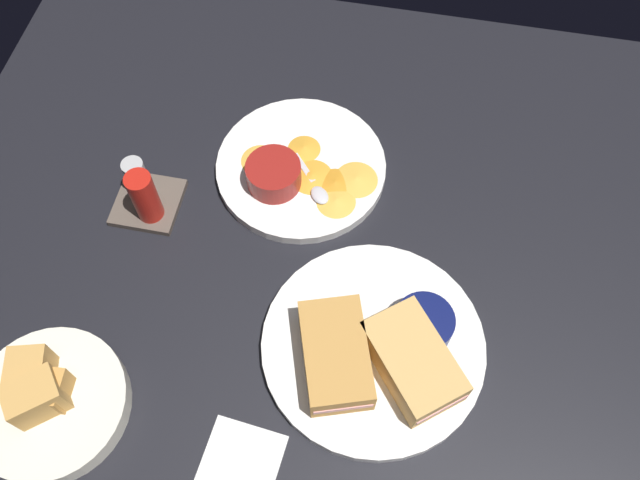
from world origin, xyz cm
name	(u,v)px	position (x,y,z in cm)	size (l,w,h in cm)	color
ground_plane	(300,296)	(0.00, 0.00, -1.50)	(110.00, 110.00, 3.00)	black
plate_sandwich_main	(373,346)	(-5.94, -10.75, 0.80)	(28.13, 28.13, 1.60)	white
sandwich_half_near	(335,355)	(-9.11, -6.45, 4.00)	(14.79, 11.31, 4.80)	#C68C42
sandwich_half_far	(413,361)	(-8.08, -15.65, 4.00)	(14.91, 14.04, 4.80)	tan
ramekin_dark_sauce	(423,324)	(-3.03, -16.37, 3.62)	(7.45, 7.45, 3.75)	#0C144C
spoon_by_dark_ramekin	(375,328)	(-3.99, -10.67, 1.96)	(3.11, 9.96, 0.80)	silver
plate_chips_companion	(301,168)	(19.00, 3.73, 0.80)	(24.66, 24.66, 1.60)	white
ramekin_light_gravy	(274,174)	(15.30, 6.81, 3.63)	(7.76, 7.76, 3.77)	maroon
spoon_by_gravy_ramekin	(318,189)	(15.09, 0.39, 1.96)	(8.47, 7.53, 0.80)	silver
plantain_chip_scatter	(319,175)	(17.45, 0.81, 1.90)	(14.86, 22.12, 0.60)	gold
bread_basket_rear	(47,400)	(-20.56, 26.14, 2.52)	(18.48, 18.48, 8.17)	silver
condiment_caddy	(144,194)	(8.75, 23.63, 3.41)	(9.00, 9.00, 9.50)	brown
paper_napkin_folded	(238,471)	(-23.80, 2.33, 0.20)	(11.00, 9.00, 0.40)	white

